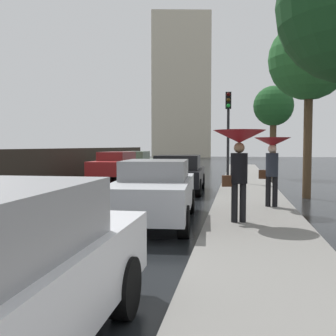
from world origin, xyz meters
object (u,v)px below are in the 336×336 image
(car_red_far_lane, at_px, (116,165))
(pedestrian_with_umbrella_far, at_px, (239,148))
(car_black_mid_road, at_px, (178,173))
(street_tree_far, at_px, (309,61))
(car_green_near_kerb, at_px, (136,162))
(pedestrian_with_umbrella_near, at_px, (272,152))
(street_tree_near, at_px, (273,107))
(car_silver_behind_camera, at_px, (155,191))
(traffic_light, at_px, (228,119))

(car_red_far_lane, distance_m, pedestrian_with_umbrella_far, 12.90)
(car_black_mid_road, relative_size, street_tree_far, 0.64)
(car_green_near_kerb, relative_size, pedestrian_with_umbrella_far, 2.18)
(pedestrian_with_umbrella_near, relative_size, pedestrian_with_umbrella_far, 0.94)
(car_black_mid_road, height_order, pedestrian_with_umbrella_far, pedestrian_with_umbrella_far)
(street_tree_near, bearing_deg, car_silver_behind_camera, -105.59)
(car_silver_behind_camera, bearing_deg, street_tree_near, 70.16)
(pedestrian_with_umbrella_near, distance_m, pedestrian_with_umbrella_far, 2.49)
(traffic_light, xyz_separation_m, street_tree_far, (2.77, -4.14, 1.65))
(street_tree_near, bearing_deg, car_red_far_lane, -161.25)
(street_tree_near, relative_size, street_tree_far, 0.85)
(car_black_mid_road, height_order, car_red_far_lane, car_red_far_lane)
(car_red_far_lane, bearing_deg, car_green_near_kerb, -86.09)
(car_silver_behind_camera, xyz_separation_m, street_tree_near, (3.82, 13.68, 3.18))
(car_silver_behind_camera, distance_m, car_red_far_lane, 11.75)
(car_silver_behind_camera, distance_m, street_tree_far, 7.64)
(street_tree_near, bearing_deg, street_tree_far, -87.43)
(pedestrian_with_umbrella_far, bearing_deg, traffic_light, 81.33)
(car_green_near_kerb, bearing_deg, car_black_mid_road, 113.54)
(car_green_near_kerb, distance_m, pedestrian_with_umbrella_near, 15.50)
(car_silver_behind_camera, relative_size, street_tree_far, 0.71)
(car_red_far_lane, bearing_deg, traffic_light, 165.86)
(car_black_mid_road, bearing_deg, pedestrian_with_umbrella_far, -72.41)
(car_silver_behind_camera, height_order, car_red_far_lane, car_red_far_lane)
(car_black_mid_road, bearing_deg, car_silver_behind_camera, -88.66)
(car_green_near_kerb, distance_m, traffic_light, 9.10)
(car_silver_behind_camera, bearing_deg, pedestrian_with_umbrella_far, -13.46)
(pedestrian_with_umbrella_far, xyz_separation_m, street_tree_near, (1.92, 13.99, 2.18))
(car_red_far_lane, xyz_separation_m, pedestrian_with_umbrella_far, (6.34, -11.19, 0.97))
(car_silver_behind_camera, xyz_separation_m, car_red_far_lane, (-4.44, 10.88, 0.03))
(pedestrian_with_umbrella_far, distance_m, street_tree_near, 14.29)
(car_black_mid_road, distance_m, traffic_light, 4.30)
(car_green_near_kerb, xyz_separation_m, car_silver_behind_camera, (4.61, -15.61, 0.01))
(car_black_mid_road, bearing_deg, pedestrian_with_umbrella_near, -53.87)
(pedestrian_with_umbrella_near, bearing_deg, street_tree_far, 73.91)
(car_silver_behind_camera, bearing_deg, street_tree_far, 46.00)
(car_green_near_kerb, xyz_separation_m, car_black_mid_road, (4.25, -9.60, -0.01))
(car_black_mid_road, xyz_separation_m, traffic_light, (1.81, 3.19, 2.25))
(car_red_far_lane, bearing_deg, pedestrian_with_umbrella_far, 121.36)
(car_silver_behind_camera, distance_m, street_tree_near, 14.56)
(car_green_near_kerb, height_order, car_red_far_lane, car_red_far_lane)
(car_red_far_lane, xyz_separation_m, traffic_light, (5.88, -1.68, 2.21))
(car_black_mid_road, xyz_separation_m, street_tree_near, (4.19, 7.68, 3.19))
(car_red_far_lane, bearing_deg, street_tree_far, 147.86)
(car_green_near_kerb, height_order, street_tree_near, street_tree_near)
(car_red_far_lane, distance_m, pedestrian_with_umbrella_near, 11.47)
(car_black_mid_road, height_order, street_tree_far, street_tree_far)
(pedestrian_with_umbrella_far, distance_m, traffic_light, 9.60)
(car_green_near_kerb, xyz_separation_m, pedestrian_with_umbrella_near, (7.40, -13.59, 0.88))
(car_green_near_kerb, distance_m, car_black_mid_road, 10.50)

